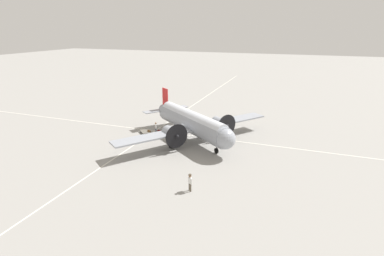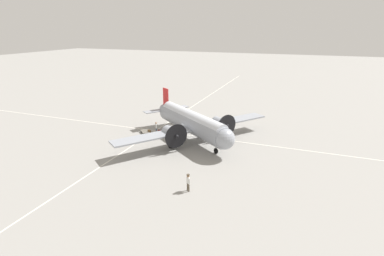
# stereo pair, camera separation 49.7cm
# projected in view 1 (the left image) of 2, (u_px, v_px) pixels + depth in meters

# --- Properties ---
(ground_plane) EXTENTS (300.00, 300.00, 0.00)m
(ground_plane) POSITION_uv_depth(u_px,v_px,m) (192.00, 140.00, 41.71)
(ground_plane) COLOR gray
(apron_line_eastwest) EXTENTS (120.00, 0.16, 0.01)m
(apron_line_eastwest) POSITION_uv_depth(u_px,v_px,m) (196.00, 136.00, 43.16)
(apron_line_eastwest) COLOR silver
(apron_line_eastwest) RESTS_ON ground_plane
(apron_line_northsouth) EXTENTS (0.16, 120.00, 0.01)m
(apron_line_northsouth) POSITION_uv_depth(u_px,v_px,m) (150.00, 134.00, 43.87)
(apron_line_northsouth) COLOR silver
(apron_line_northsouth) RESTS_ON ground_plane
(airliner_main) EXTENTS (17.53, 19.89, 6.00)m
(airliner_main) POSITION_uv_depth(u_px,v_px,m) (194.00, 123.00, 40.52)
(airliner_main) COLOR #9399A3
(airliner_main) RESTS_ON ground_plane
(crew_foreground) EXTENTS (0.51, 0.41, 1.78)m
(crew_foreground) POSITION_uv_depth(u_px,v_px,m) (190.00, 181.00, 28.30)
(crew_foreground) COLOR #473D2D
(crew_foreground) RESTS_ON ground_plane
(passenger_boarding) EXTENTS (0.36, 0.51, 1.70)m
(passenger_boarding) POSITION_uv_depth(u_px,v_px,m) (156.00, 127.00, 43.98)
(passenger_boarding) COLOR navy
(passenger_boarding) RESTS_ON ground_plane
(suitcase_near_door) EXTENTS (0.49, 0.19, 0.48)m
(suitcase_near_door) POSITION_uv_depth(u_px,v_px,m) (159.00, 131.00, 44.38)
(suitcase_near_door) COLOR maroon
(suitcase_near_door) RESTS_ON ground_plane
(suitcase_upright_spare) EXTENTS (0.45, 0.15, 0.63)m
(suitcase_upright_spare) POSITION_uv_depth(u_px,v_px,m) (149.00, 132.00, 43.93)
(suitcase_upright_spare) COLOR brown
(suitcase_upright_spare) RESTS_ON ground_plane
(baggage_cart) EXTENTS (2.04, 2.01, 0.56)m
(baggage_cart) POSITION_uv_depth(u_px,v_px,m) (145.00, 132.00, 44.20)
(baggage_cart) COLOR #6B665B
(baggage_cart) RESTS_ON ground_plane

